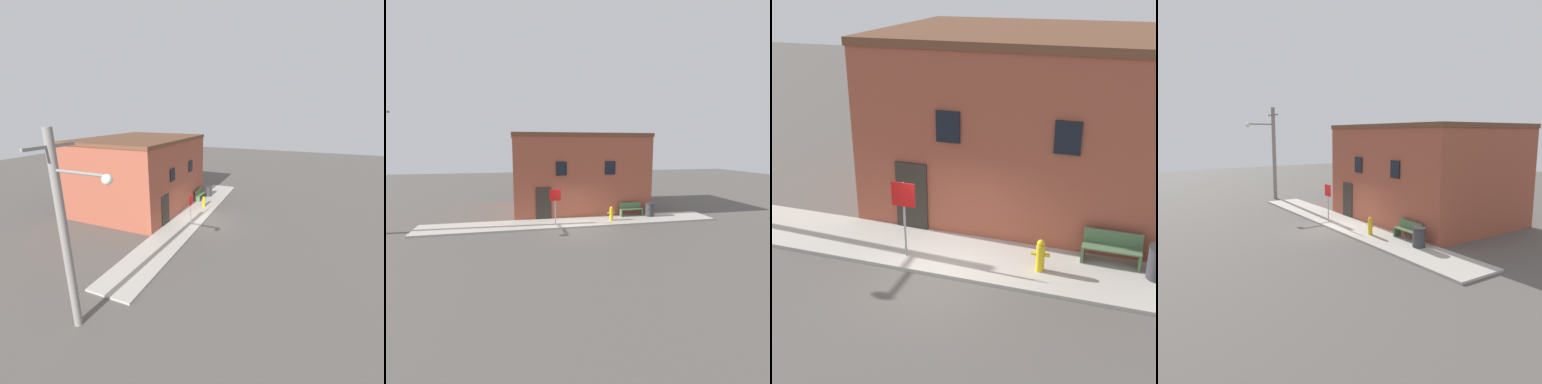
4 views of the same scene
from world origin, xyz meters
TOP-DOWN VIEW (x-y plane):
  - ground_plane at (0.00, 0.00)m, footprint 80.00×80.00m
  - sidewalk at (0.00, 1.18)m, footprint 18.62×2.36m
  - brick_building at (1.16, 6.05)m, footprint 9.61×7.50m
  - fire_hydrant at (2.51, 1.02)m, footprint 0.48×0.23m
  - stop_sign at (-1.17, 0.64)m, footprint 0.68×0.06m
  - bench at (4.25, 2.02)m, footprint 1.57×0.44m
  - trash_bin at (5.45, 1.61)m, footprint 0.61×0.61m
  - utility_pole at (-10.83, 1.08)m, footprint 1.80×2.34m

SIDE VIEW (x-z plane):
  - ground_plane at x=0.00m, z-range 0.00..0.00m
  - sidewalk at x=0.00m, z-range 0.00..0.11m
  - bench at x=4.25m, z-range 0.10..1.00m
  - trash_bin at x=5.45m, z-range 0.11..1.01m
  - fire_hydrant at x=2.51m, z-range 0.11..1.01m
  - stop_sign at x=-1.17m, z-range 0.54..2.72m
  - brick_building at x=1.16m, z-range 0.00..5.73m
  - utility_pole at x=-10.83m, z-range 0.25..7.48m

